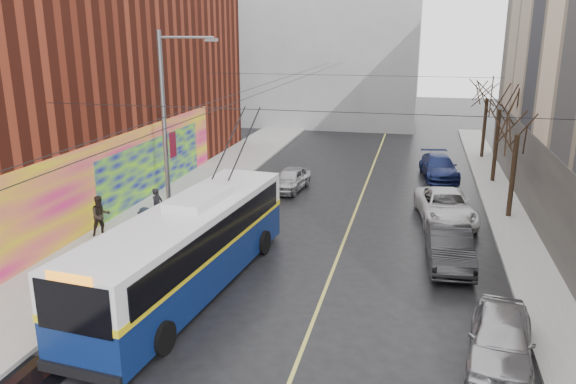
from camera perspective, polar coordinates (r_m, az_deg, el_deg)
name	(u,v)px	position (r m, az deg, el deg)	size (l,w,h in m)	color
ground	(231,382)	(15.73, -5.78, -18.68)	(140.00, 140.00, 0.00)	black
sidewalk_left	(156,217)	(28.58, -13.24, -2.49)	(4.00, 60.00, 0.15)	gray
sidewalk_right	(521,246)	(26.16, 22.58, -5.07)	(2.00, 60.00, 0.15)	gray
lane_line	(352,220)	(27.81, 6.54, -2.83)	(0.12, 50.00, 0.01)	#BFB74C
building_left	(25,70)	(33.24, -25.16, 11.18)	(12.11, 36.00, 14.00)	#501A10
building_far	(318,31)	(58.11, 3.03, 16.06)	(20.50, 12.10, 18.00)	gray
streetlight_pole	(168,130)	(24.90, -12.10, 6.21)	(2.65, 0.60, 9.00)	slate
catenary_wires	(276,88)	(27.96, -1.23, 10.49)	(18.00, 60.00, 0.22)	black
tree_near	(519,119)	(28.83, 22.44, 6.91)	(3.20, 3.20, 6.40)	black
tree_mid	(501,96)	(35.67, 20.82, 9.06)	(3.20, 3.20, 6.68)	black
tree_far	(488,87)	(42.60, 19.67, 9.99)	(3.20, 3.20, 6.57)	black
pigeons_flying	(251,88)	(24.25, -3.80, 10.49)	(4.60, 1.30, 2.22)	slate
trolleybus	(188,247)	(20.17, -10.10, -5.53)	(3.76, 12.41, 5.81)	#0A1A4C
parked_car_a	(501,338)	(17.18, 20.81, -13.70)	(1.71, 4.24, 1.44)	#A2A2A7
parked_car_b	(449,246)	(23.15, 16.08, -5.31)	(1.63, 4.66, 1.54)	#242527
parked_car_c	(445,206)	(28.36, 15.70, -1.40)	(2.46, 5.34, 1.48)	silver
parked_car_d	(439,167)	(36.61, 15.08, 2.48)	(2.01, 4.94, 1.43)	navy
following_car	(290,179)	(32.64, 0.23, 1.32)	(1.57, 3.89, 1.33)	#A0A1A5
pedestrian_a	(158,207)	(26.85, -13.11, -1.50)	(0.66, 0.43, 1.80)	black
pedestrian_b	(101,216)	(26.30, -18.50, -2.29)	(0.88, 0.68, 1.81)	black
pedestrian_c	(146,227)	(24.35, -14.23, -3.48)	(1.12, 0.64, 1.74)	black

